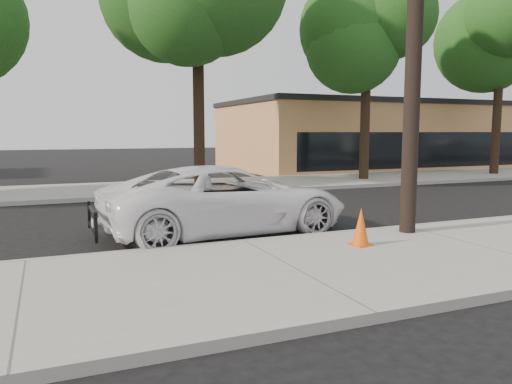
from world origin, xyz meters
TOP-DOWN VIEW (x-y plane):
  - ground at (0.00, 0.00)m, footprint 120.00×120.00m
  - near_sidewalk at (0.00, -4.30)m, footprint 90.00×4.40m
  - far_sidewalk at (0.00, 8.50)m, footprint 90.00×5.00m
  - curb_near at (0.00, -2.10)m, footprint 90.00×0.12m
  - building_main at (16.00, 16.00)m, footprint 18.00×10.00m
  - utility_pole at (3.60, -2.70)m, footprint 1.40×0.34m
  - tree_c at (2.22, 7.64)m, footprint 4.96×4.80m
  - tree_d at (10.20, 7.95)m, footprint 4.50×4.35m
  - tree_e at (18.21, 7.74)m, footprint 4.80×4.65m
  - police_cruiser at (0.16, -0.66)m, footprint 5.83×3.04m
  - traffic_cone at (1.91, -3.39)m, footprint 0.43×0.43m

SIDE VIEW (x-z plane):
  - ground at x=0.00m, z-range 0.00..0.00m
  - near_sidewalk at x=0.00m, z-range 0.00..0.15m
  - far_sidewalk at x=0.00m, z-range 0.00..0.15m
  - curb_near at x=0.00m, z-range -0.01..0.15m
  - traffic_cone at x=1.91m, z-range 0.14..0.86m
  - police_cruiser at x=0.16m, z-range 0.00..1.57m
  - building_main at x=16.00m, z-range 0.00..4.00m
  - utility_pole at x=3.60m, z-range 0.20..9.20m
  - tree_d at x=10.20m, z-range 1.99..10.74m
  - tree_e at x=18.21m, z-range 2.07..11.32m
  - tree_c at x=2.22m, z-range 2.13..11.68m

